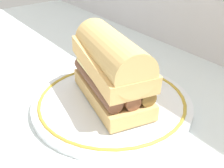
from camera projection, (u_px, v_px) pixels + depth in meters
name	position (u px, v px, depth m)	size (l,w,h in m)	color
ground_plane	(105.00, 104.00, 0.51)	(1.50, 1.50, 0.00)	silver
plate	(112.00, 102.00, 0.51)	(0.28, 0.28, 0.01)	white
sausage_sandwich	(112.00, 68.00, 0.47)	(0.19, 0.12, 0.12)	tan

